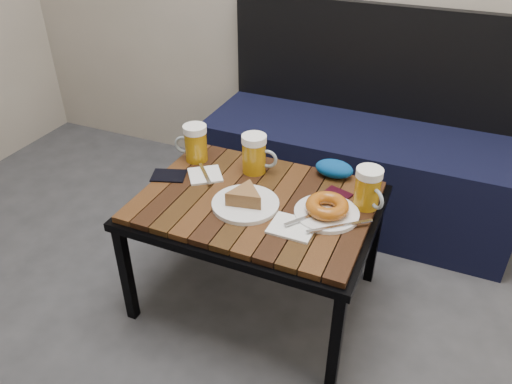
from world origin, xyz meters
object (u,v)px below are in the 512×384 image
at_px(beer_mug_left, 195,143).
at_px(plate_bagel, 327,209).
at_px(plate_pie, 245,200).
at_px(passport_navy, 169,176).
at_px(beer_mug_centre, 255,154).
at_px(beer_mug_right, 368,188).
at_px(knit_pouch, 334,169).
at_px(cafe_table, 256,209).
at_px(bench, 357,162).
at_px(passport_burgundy, 333,198).

distance_m(beer_mug_left, plate_bagel, 0.61).
height_order(plate_pie, passport_navy, plate_pie).
relative_size(beer_mug_centre, passport_navy, 1.21).
xyz_separation_m(beer_mug_right, knit_pouch, (-0.16, 0.15, -0.04)).
xyz_separation_m(beer_mug_right, plate_bagel, (-0.11, -0.10, -0.05)).
bearing_deg(beer_mug_left, passport_navy, 68.12).
relative_size(beer_mug_left, plate_pie, 0.63).
height_order(beer_mug_left, beer_mug_right, beer_mug_left).
distance_m(cafe_table, beer_mug_left, 0.38).
bearing_deg(passport_navy, bench, 123.64).
bearing_deg(knit_pouch, plate_pie, -125.54).
relative_size(bench, beer_mug_centre, 9.32).
height_order(passport_navy, knit_pouch, knit_pouch).
distance_m(plate_bagel, knit_pouch, 0.26).
relative_size(beer_mug_centre, beer_mug_right, 1.04).
relative_size(beer_mug_left, knit_pouch, 1.02).
distance_m(beer_mug_left, passport_navy, 0.17).
bearing_deg(beer_mug_right, beer_mug_left, -143.10).
xyz_separation_m(cafe_table, plate_pie, (-0.02, -0.05, 0.07)).
xyz_separation_m(plate_bagel, passport_burgundy, (-0.01, 0.10, -0.02)).
distance_m(beer_mug_right, knit_pouch, 0.22).
distance_m(cafe_table, passport_burgundy, 0.27).
bearing_deg(knit_pouch, beer_mug_left, -169.92).
relative_size(beer_mug_centre, knit_pouch, 1.05).
relative_size(beer_mug_right, passport_navy, 1.17).
height_order(beer_mug_left, plate_pie, beer_mug_left).
bearing_deg(beer_mug_left, knit_pouch, 179.84).
xyz_separation_m(beer_mug_centre, plate_bagel, (0.33, -0.17, -0.05)).
bearing_deg(bench, passport_burgundy, -85.96).
xyz_separation_m(beer_mug_centre, plate_pie, (0.06, -0.23, -0.05)).
bearing_deg(passport_burgundy, passport_navy, -153.51).
bearing_deg(passport_burgundy, plate_pie, -131.07).
distance_m(beer_mug_centre, beer_mug_right, 0.45).
bearing_deg(cafe_table, beer_mug_centre, 114.70).
distance_m(beer_mug_centre, passport_burgundy, 0.34).
bearing_deg(bench, passport_navy, -127.40).
relative_size(beer_mug_left, passport_navy, 1.18).
xyz_separation_m(bench, knit_pouch, (0.01, -0.48, 0.23)).
xyz_separation_m(beer_mug_left, plate_pie, (0.31, -0.22, -0.05)).
height_order(bench, plate_pie, bench).
height_order(bench, passport_navy, bench).
bearing_deg(passport_burgundy, cafe_table, -139.26).
bearing_deg(bench, plate_bagel, -85.86).
relative_size(beer_mug_centre, plate_pie, 0.65).
xyz_separation_m(bench, plate_pie, (-0.22, -0.80, 0.23)).
xyz_separation_m(beer_mug_right, plate_pie, (-0.38, -0.16, -0.05)).
distance_m(beer_mug_right, passport_navy, 0.73).
distance_m(bench, cafe_table, 0.78).
relative_size(plate_pie, passport_burgundy, 1.80).
relative_size(beer_mug_right, plate_pie, 0.63).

